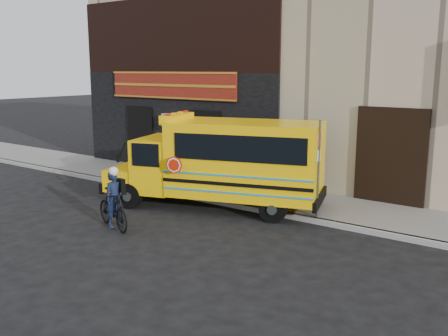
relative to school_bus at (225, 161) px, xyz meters
name	(u,v)px	position (x,y,z in m)	size (l,w,h in m)	color
ground	(178,228)	(0.11, -2.35, -1.51)	(120.00, 120.00, 0.00)	black
curb	(232,205)	(0.11, 0.25, -1.43)	(40.00, 0.20, 0.15)	#9F9F99
sidewalk	(257,195)	(0.11, 1.75, -1.43)	(40.00, 3.00, 0.15)	slate
building	(339,25)	(0.07, 8.10, 4.62)	(20.00, 10.70, 12.00)	#BEAA8F
school_bus	(225,161)	(0.00, 0.00, 0.00)	(7.22, 4.09, 2.92)	black
sign_pole	(318,166)	(2.96, 0.37, 0.11)	(0.10, 0.25, 2.93)	#424A45
bicycle	(113,209)	(-1.30, -3.43, -0.96)	(0.51, 1.82, 1.10)	black
cyclist	(115,201)	(-1.26, -3.38, -0.73)	(0.57, 0.37, 1.55)	#111A34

